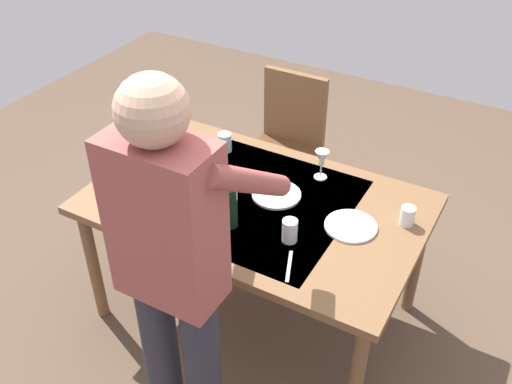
# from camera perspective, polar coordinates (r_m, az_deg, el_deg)

# --- Properties ---
(ground_plane) EXTENTS (6.00, 6.00, 0.00)m
(ground_plane) POSITION_cam_1_polar(r_m,az_deg,el_deg) (3.19, -0.00, -11.37)
(ground_plane) COLOR brown
(dining_table) EXTENTS (1.53, 0.97, 0.73)m
(dining_table) POSITION_cam_1_polar(r_m,az_deg,el_deg) (2.74, -0.00, -2.02)
(dining_table) COLOR brown
(dining_table) RESTS_ON ground_plane
(chair_near) EXTENTS (0.40, 0.40, 0.91)m
(chair_near) POSITION_cam_1_polar(r_m,az_deg,el_deg) (3.55, 3.01, 5.22)
(chair_near) COLOR #523019
(chair_near) RESTS_ON ground_plane
(person_server) EXTENTS (0.42, 0.61, 1.69)m
(person_server) POSITION_cam_1_polar(r_m,az_deg,el_deg) (2.03, -7.98, -7.42)
(person_server) COLOR #2D2D38
(person_server) RESTS_ON ground_plane
(wine_bottle) EXTENTS (0.07, 0.07, 0.30)m
(wine_bottle) POSITION_cam_1_polar(r_m,az_deg,el_deg) (2.49, -2.63, -1.25)
(wine_bottle) COLOR black
(wine_bottle) RESTS_ON dining_table
(wine_glass_left) EXTENTS (0.07, 0.07, 0.15)m
(wine_glass_left) POSITION_cam_1_polar(r_m,az_deg,el_deg) (2.64, -11.19, 0.26)
(wine_glass_left) COLOR white
(wine_glass_left) RESTS_ON dining_table
(wine_glass_right) EXTENTS (0.07, 0.07, 0.15)m
(wine_glass_right) POSITION_cam_1_polar(r_m,az_deg,el_deg) (2.81, 6.42, 3.17)
(wine_glass_right) COLOR white
(wine_glass_right) RESTS_ON dining_table
(water_cup_near_left) EXTENTS (0.07, 0.07, 0.10)m
(water_cup_near_left) POSITION_cam_1_polar(r_m,az_deg,el_deg) (3.04, -3.07, 4.86)
(water_cup_near_left) COLOR silver
(water_cup_near_left) RESTS_ON dining_table
(water_cup_near_right) EXTENTS (0.06, 0.06, 0.09)m
(water_cup_near_right) POSITION_cam_1_polar(r_m,az_deg,el_deg) (2.62, 14.57, -2.26)
(water_cup_near_right) COLOR silver
(water_cup_near_right) RESTS_ON dining_table
(water_cup_far_left) EXTENTS (0.07, 0.07, 0.10)m
(water_cup_far_left) POSITION_cam_1_polar(r_m,az_deg,el_deg) (2.45, 3.31, -3.78)
(water_cup_far_left) COLOR silver
(water_cup_far_left) RESTS_ON dining_table
(serving_bowl_pasta) EXTENTS (0.30, 0.30, 0.07)m
(serving_bowl_pasta) POSITION_cam_1_polar(r_m,az_deg,el_deg) (2.92, -6.88, 2.85)
(serving_bowl_pasta) COLOR silver
(serving_bowl_pasta) RESTS_ON dining_table
(dinner_plate_near) EXTENTS (0.23, 0.23, 0.01)m
(dinner_plate_near) POSITION_cam_1_polar(r_m,az_deg,el_deg) (2.73, 2.01, -0.24)
(dinner_plate_near) COLOR silver
(dinner_plate_near) RESTS_ON dining_table
(dinner_plate_far) EXTENTS (0.23, 0.23, 0.01)m
(dinner_plate_far) POSITION_cam_1_polar(r_m,az_deg,el_deg) (2.58, 9.23, -3.31)
(dinner_plate_far) COLOR silver
(dinner_plate_far) RESTS_ON dining_table
(table_fork) EXTENTS (0.08, 0.17, 0.00)m
(table_fork) POSITION_cam_1_polar(r_m,az_deg,el_deg) (2.36, 3.25, -7.24)
(table_fork) COLOR silver
(table_fork) RESTS_ON dining_table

